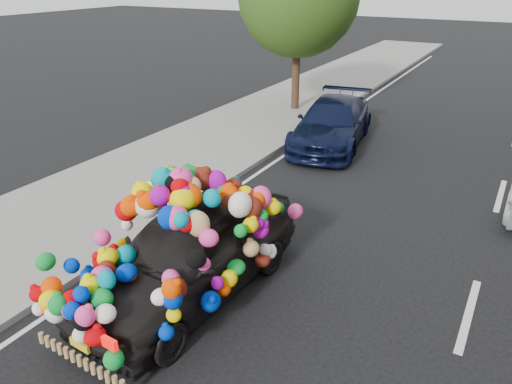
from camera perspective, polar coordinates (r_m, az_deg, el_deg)
ground at (r=9.30m, az=0.69°, el=-7.13°), size 100.00×100.00×0.00m
sidewalk at (r=11.70m, az=-18.14°, el=-1.17°), size 4.00×60.00×0.12m
kerb at (r=10.45m, az=-10.72°, el=-3.42°), size 0.15×60.00×0.13m
lane_markings at (r=8.49m, az=23.12°, el=-12.71°), size 6.00×50.00×0.01m
plush_art_car at (r=7.82m, az=-7.64°, el=-4.67°), size 2.40×4.65×2.12m
navy_sedan at (r=15.01m, az=8.69°, el=7.79°), size 2.57×4.82×1.33m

